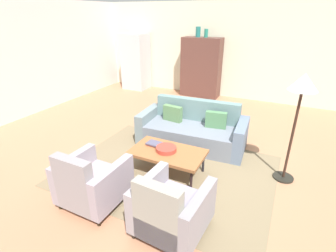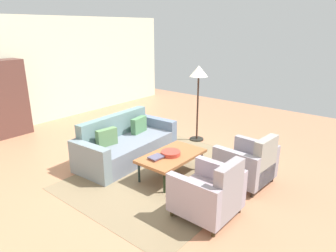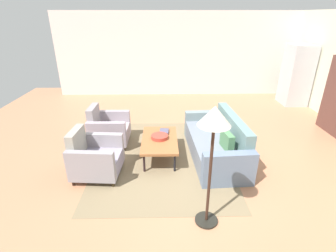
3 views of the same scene
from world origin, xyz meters
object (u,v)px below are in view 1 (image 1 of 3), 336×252
fruit_bowl (166,149)px  vase_round (206,33)px  armchair_right (170,211)px  refrigerator (136,62)px  vase_tall (198,32)px  book_stack (154,144)px  couch (193,130)px  floor_lamp (302,93)px  armchair_left (90,184)px  cabinet (201,68)px  coffee_table (168,153)px

fruit_bowl → vase_round: 4.70m
armchair_right → refrigerator: refrigerator is taller
vase_tall → book_stack: bearing=-79.1°
couch → floor_lamp: size_ratio=1.25×
armchair_left → refrigerator: refrigerator is taller
armchair_left → book_stack: 1.30m
armchair_left → floor_lamp: (2.37, 1.83, 1.10)m
armchair_right → floor_lamp: 2.44m
fruit_bowl → cabinet: size_ratio=0.19×
couch → armchair_left: armchair_left is taller
armchair_right → book_stack: (-0.89, 1.26, 0.08)m
armchair_left → vase_tall: vase_tall is taller
armchair_left → coffee_table: bearing=63.6°
floor_lamp → armchair_right: bearing=-122.7°
vase_round → floor_lamp: (2.65, -3.71, -0.47)m
armchair_right → refrigerator: bearing=129.5°
armchair_left → cabinet: bearing=94.6°
coffee_table → armchair_right: 1.31m
couch → cabinet: (-0.97, 3.20, 0.61)m
cabinet → vase_round: (0.10, -0.00, 1.02)m
vase_tall → armchair_right: bearing=-72.8°
armchair_right → vase_tall: bearing=111.1°
cabinet → floor_lamp: bearing=-53.5°
cabinet → coffee_table: bearing=-77.5°
vase_round → couch: bearing=-74.8°
fruit_bowl → vase_round: size_ratio=1.42×
coffee_table → armchair_right: size_ratio=1.36×
armchair_left → book_stack: (0.30, 1.26, 0.08)m
vase_tall → floor_lamp: (2.90, -3.71, -0.50)m
coffee_table → refrigerator: 5.43m
cabinet → vase_round: vase_round is taller
couch → refrigerator: refrigerator is taller
coffee_table → vase_round: vase_round is taller
floor_lamp → armchair_left: bearing=-142.3°
couch → vase_round: 3.69m
floor_lamp → cabinet: bearing=126.5°
vase_tall → couch: bearing=-70.7°
coffee_table → fruit_bowl: fruit_bowl is taller
armchair_right → couch: bearing=108.2°
armchair_right → floor_lamp: floor_lamp is taller
refrigerator → floor_lamp: 6.25m
coffee_table → vase_round: bearing=101.3°
cabinet → refrigerator: 2.33m
refrigerator → vase_tall: bearing=2.6°
coffee_table → floor_lamp: bearing=20.7°
couch → book_stack: bearing=71.5°
armchair_right → floor_lamp: bearing=61.2°
vase_tall → floor_lamp: bearing=-52.0°
coffee_table → refrigerator: refrigerator is taller
armchair_right → refrigerator: 6.72m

